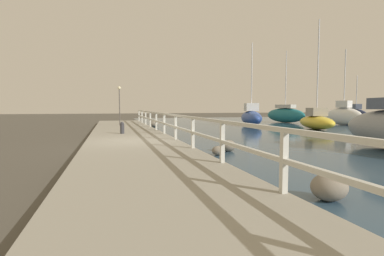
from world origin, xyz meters
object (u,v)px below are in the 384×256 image
Objects in this scene: sailboat_blue at (251,117)px; sailboat_teal at (285,115)px; dock_lamp at (119,98)px; sailboat_navy at (356,115)px; sailboat_white at (343,115)px; mooring_bollard at (122,128)px; sailboat_yellow at (316,121)px.

sailboat_teal is at bearing 45.29° from sailboat_blue.
dock_lamp is 25.89m from sailboat_navy.
sailboat_white is at bearing 1.71° from sailboat_blue.
mooring_bollard is 0.08× the size of sailboat_teal.
sailboat_blue is at bearing 35.99° from mooring_bollard.
sailboat_white reaches higher than sailboat_navy.
sailboat_teal is at bearing 34.15° from mooring_bollard.
sailboat_white is 8.21m from sailboat_blue.
sailboat_white is 1.26× the size of sailboat_navy.
dock_lamp is 19.26m from sailboat_white.
mooring_bollard is 20.31m from sailboat_white.
sailboat_white is at bearing -74.15° from sailboat_teal.
mooring_bollard is at bearing -134.82° from sailboat_navy.
sailboat_navy is (25.45, 4.55, -1.51)m from dock_lamp.
sailboat_yellow is (-2.88, -8.48, -0.23)m from sailboat_teal.
sailboat_yellow is 14.53m from sailboat_navy.
sailboat_yellow is (13.80, 2.83, 0.03)m from mooring_bollard.
sailboat_yellow is at bearing -122.78° from sailboat_navy.
sailboat_navy is (11.75, 8.55, 0.16)m from sailboat_yellow.
sailboat_white is (19.20, -0.53, -1.38)m from dock_lamp.
dock_lamp is at bearing 175.76° from sailboat_yellow.
sailboat_yellow reaches higher than sailboat_navy.
sailboat_yellow is (13.70, -4.00, -1.67)m from dock_lamp.
mooring_bollard is 20.16m from sailboat_teal.
sailboat_teal is (16.68, 11.31, 0.26)m from mooring_bollard.
mooring_bollard is 0.09× the size of sailboat_white.
sailboat_white is 5.66m from sailboat_teal.
sailboat_yellow is (-5.50, -3.47, -0.29)m from sailboat_white.
sailboat_blue reaches higher than mooring_bollard.
sailboat_yellow is at bearing 11.58° from mooring_bollard.
sailboat_blue is 14.57m from sailboat_navy.
sailboat_yellow is at bearing -50.09° from sailboat_blue.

